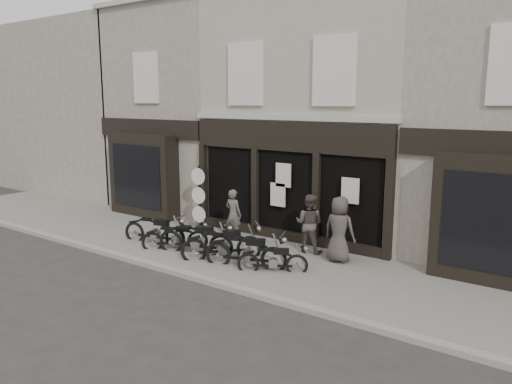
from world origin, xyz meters
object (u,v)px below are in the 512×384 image
Objects in this scene: motorcycle_4 at (247,255)px; man_right at (339,229)px; motorcycle_2 at (197,242)px; motorcycle_0 at (155,233)px; advert_sign_post at (199,201)px; man_centre at (309,223)px; motorcycle_5 at (273,262)px; man_left at (233,214)px; motorcycle_3 at (223,247)px; motorcycle_1 at (176,239)px.

man_right is at bearing 25.39° from motorcycle_4.
motorcycle_2 is 1.23× the size of man_right.
advert_sign_post is (0.03, 2.04, 0.72)m from motorcycle_0.
motorcycle_4 is at bearing 62.18° from man_centre.
motorcycle_2 is at bearing -55.08° from advert_sign_post.
motorcycle_5 is (2.73, 0.01, -0.09)m from motorcycle_2.
motorcycle_4 is 1.36× the size of man_left.
man_right reaches higher than motorcycle_0.
motorcycle_5 is 2.12m from man_centre.
motorcycle_0 is at bearing 148.99° from motorcycle_5.
advert_sign_post is (-4.39, 0.03, 0.15)m from man_centre.
man_centre reaches higher than motorcycle_3.
motorcycle_3 is 1.79m from motorcycle_5.
motorcycle_3 is at bearing -13.78° from motorcycle_2.
motorcycle_2 is 2.79m from advert_sign_post.
advert_sign_post is (-4.49, 2.05, 0.79)m from motorcycle_5.
motorcycle_0 is 0.98× the size of motorcycle_2.
motorcycle_4 is at bearing 136.57° from man_left.
motorcycle_4 is 2.30m from man_centre.
motorcycle_0 is 2.73m from motorcycle_3.
motorcycle_2 is 0.95m from motorcycle_3.
motorcycle_3 is 1.14× the size of man_left.
advert_sign_post is at bearing 130.15° from motorcycle_4.
motorcycle_3 reaches higher than motorcycle_4.
man_right reaches higher than motorcycle_1.
motorcycle_1 is at bearing 158.52° from motorcycle_4.
motorcycle_4 is at bearing 45.25° from man_right.
advert_sign_post is (-2.70, 1.98, 0.71)m from motorcycle_3.
motorcycle_3 is (1.80, 0.08, 0.06)m from motorcycle_1.
motorcycle_0 is 5.85m from man_right.
motorcycle_0 is 0.93m from motorcycle_1.
motorcycle_5 is (0.81, 0.10, -0.08)m from motorcycle_4.
advert_sign_post reaches higher than motorcycle_2.
man_right is (3.77, 1.74, 0.60)m from motorcycle_2.
man_centre is 0.94× the size of man_right.
man_centre reaches higher than man_left.
motorcycle_5 is 0.91× the size of man_right.
man_left is (-1.99, 1.92, 0.50)m from motorcycle_4.
motorcycle_5 is at bearing -30.01° from advert_sign_post.
advert_sign_post reaches higher than man_centre.
man_centre is 0.74× the size of advert_sign_post.
motorcycle_0 is at bearing 158.72° from motorcycle_4.
motorcycle_0 is 1.20× the size of motorcycle_3.
man_right is (1.03, 1.73, 0.69)m from motorcycle_5.
advert_sign_post is at bearing -9.56° from man_centre.
motorcycle_5 is at bearing 147.56° from man_left.
motorcycle_1 is 0.69× the size of advert_sign_post.
motorcycle_3 is at bearing 150.61° from motorcycle_4.
man_right reaches higher than man_centre.
man_left is 0.69× the size of advert_sign_post.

